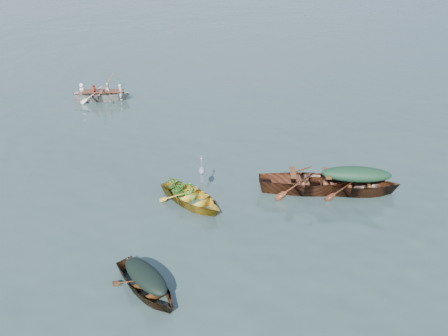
{
  "coord_description": "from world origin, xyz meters",
  "views": [
    {
      "loc": [
        -0.68,
        -11.75,
        8.21
      ],
      "look_at": [
        0.3,
        2.78,
        0.5
      ],
      "focal_mm": 35.0,
      "sensor_mm": 36.0,
      "label": 1
    }
  ],
  "objects_px": {
    "yellow_dinghy": "(192,204)",
    "green_tarp_boat": "(353,193)",
    "rowed_boat": "(103,100)",
    "open_wooden_boat": "(308,191)",
    "dark_covered_boat": "(147,291)",
    "heron": "(202,175)"
  },
  "relations": [
    {
      "from": "open_wooden_boat",
      "to": "rowed_boat",
      "type": "height_order",
      "value": "open_wooden_boat"
    },
    {
      "from": "green_tarp_boat",
      "to": "rowed_boat",
      "type": "xyz_separation_m",
      "value": [
        -10.9,
        10.89,
        0.0
      ]
    },
    {
      "from": "rowed_boat",
      "to": "open_wooden_boat",
      "type": "bearing_deg",
      "value": -137.95
    },
    {
      "from": "open_wooden_boat",
      "to": "rowed_boat",
      "type": "bearing_deg",
      "value": 48.1
    },
    {
      "from": "rowed_boat",
      "to": "heron",
      "type": "distance_m",
      "value": 12.16
    },
    {
      "from": "open_wooden_boat",
      "to": "heron",
      "type": "relative_size",
      "value": 5.46
    },
    {
      "from": "green_tarp_boat",
      "to": "open_wooden_boat",
      "type": "bearing_deg",
      "value": 90.0
    },
    {
      "from": "open_wooden_boat",
      "to": "heron",
      "type": "xyz_separation_m",
      "value": [
        -3.86,
        -0.18,
        0.93
      ]
    },
    {
      "from": "yellow_dinghy",
      "to": "rowed_boat",
      "type": "height_order",
      "value": "rowed_boat"
    },
    {
      "from": "dark_covered_boat",
      "to": "rowed_boat",
      "type": "height_order",
      "value": "rowed_boat"
    },
    {
      "from": "green_tarp_boat",
      "to": "heron",
      "type": "bearing_deg",
      "value": 97.65
    },
    {
      "from": "yellow_dinghy",
      "to": "dark_covered_boat",
      "type": "distance_m",
      "value": 4.33
    },
    {
      "from": "green_tarp_boat",
      "to": "heron",
      "type": "xyz_separation_m",
      "value": [
        -5.48,
        0.05,
        0.93
      ]
    },
    {
      "from": "rowed_boat",
      "to": "heron",
      "type": "height_order",
      "value": "heron"
    },
    {
      "from": "yellow_dinghy",
      "to": "heron",
      "type": "xyz_separation_m",
      "value": [
        0.38,
        0.4,
        0.93
      ]
    },
    {
      "from": "rowed_boat",
      "to": "yellow_dinghy",
      "type": "bearing_deg",
      "value": -154.85
    },
    {
      "from": "green_tarp_boat",
      "to": "open_wooden_boat",
      "type": "height_order",
      "value": "open_wooden_boat"
    },
    {
      "from": "yellow_dinghy",
      "to": "green_tarp_boat",
      "type": "bearing_deg",
      "value": -38.15
    },
    {
      "from": "heron",
      "to": "dark_covered_boat",
      "type": "bearing_deg",
      "value": -150.4
    },
    {
      "from": "rowed_boat",
      "to": "heron",
      "type": "relative_size",
      "value": 4.79
    },
    {
      "from": "yellow_dinghy",
      "to": "open_wooden_boat",
      "type": "bearing_deg",
      "value": -33.75
    },
    {
      "from": "green_tarp_boat",
      "to": "heron",
      "type": "distance_m",
      "value": 5.55
    }
  ]
}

